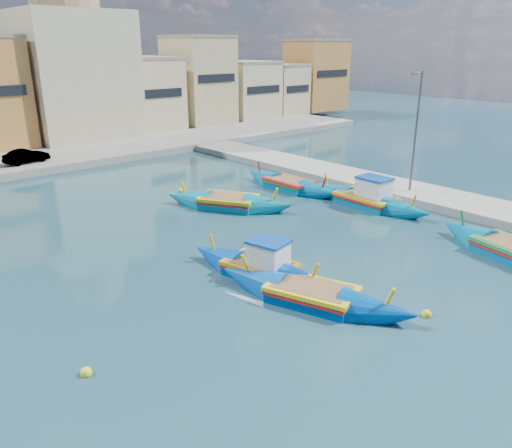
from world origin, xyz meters
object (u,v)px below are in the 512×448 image
church_block (71,56)px  luzzu_cyan_south (511,252)px  luzzu_turquoise_cabin (366,200)px  luzzu_cyan_mid (289,185)px  luzzu_blue_cabin (261,269)px  luzzu_green (228,204)px  quay_street_lamp (415,132)px  luzzu_blue_south (312,296)px

church_block → luzzu_cyan_south: church_block is taller
luzzu_turquoise_cabin → luzzu_cyan_mid: size_ratio=1.08×
luzzu_turquoise_cabin → luzzu_blue_cabin: bearing=-165.4°
luzzu_green → luzzu_cyan_south: (5.20, -14.83, -0.01)m
church_block → luzzu_green: 29.07m
luzzu_cyan_mid → luzzu_turquoise_cabin: bearing=-81.8°
luzzu_blue_cabin → luzzu_green: (4.97, 8.43, -0.04)m
quay_street_lamp → luzzu_turquoise_cabin: (-3.46, 0.84, -3.98)m
luzzu_cyan_mid → quay_street_lamp: bearing=-57.3°
luzzu_blue_south → church_block: bearing=78.8°
quay_street_lamp → luzzu_cyan_south: quay_street_lamp is taller
church_block → luzzu_turquoise_cabin: (3.99, -33.16, -8.05)m
luzzu_blue_south → luzzu_cyan_south: (10.28, -3.35, 0.02)m
luzzu_turquoise_cabin → luzzu_cyan_mid: 5.94m
luzzu_turquoise_cabin → luzzu_blue_south: luzzu_turquoise_cabin is taller
luzzu_blue_cabin → luzzu_cyan_south: 12.03m
luzzu_cyan_mid → luzzu_cyan_south: luzzu_cyan_south is taller
luzzu_turquoise_cabin → luzzu_blue_cabin: 12.08m
quay_street_lamp → church_block: bearing=102.3°
church_block → luzzu_turquoise_cabin: size_ratio=2.07×
luzzu_green → luzzu_cyan_south: 15.72m
luzzu_cyan_south → luzzu_turquoise_cabin: bearing=80.9°
luzzu_blue_cabin → luzzu_blue_south: luzzu_blue_cabin is taller
luzzu_blue_cabin → quay_street_lamp: bearing=8.3°
church_block → luzzu_cyan_mid: church_block is taller
luzzu_blue_cabin → luzzu_turquoise_cabin: bearing=14.6°
quay_street_lamp → luzzu_blue_south: size_ratio=0.94×
luzzu_blue_cabin → luzzu_cyan_mid: luzzu_blue_cabin is taller
luzzu_cyan_mid → luzzu_cyan_south: 15.34m
church_block → quay_street_lamp: church_block is taller
church_block → luzzu_turquoise_cabin: church_block is taller
luzzu_cyan_mid → luzzu_green: 5.89m
luzzu_blue_south → luzzu_cyan_mid: bearing=47.6°
quay_street_lamp → luzzu_cyan_south: 10.75m
luzzu_turquoise_cabin → luzzu_green: luzzu_turquoise_cabin is taller
luzzu_turquoise_cabin → luzzu_green: 8.61m
church_block → luzzu_blue_cabin: 37.89m
luzzu_turquoise_cabin → church_block: bearing=96.9°
quay_street_lamp → luzzu_cyan_south: bearing=-120.0°
luzzu_turquoise_cabin → luzzu_cyan_south: (-1.52, -9.45, -0.08)m
church_block → luzzu_cyan_south: 43.46m
luzzu_turquoise_cabin → quay_street_lamp: bearing=-13.6°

